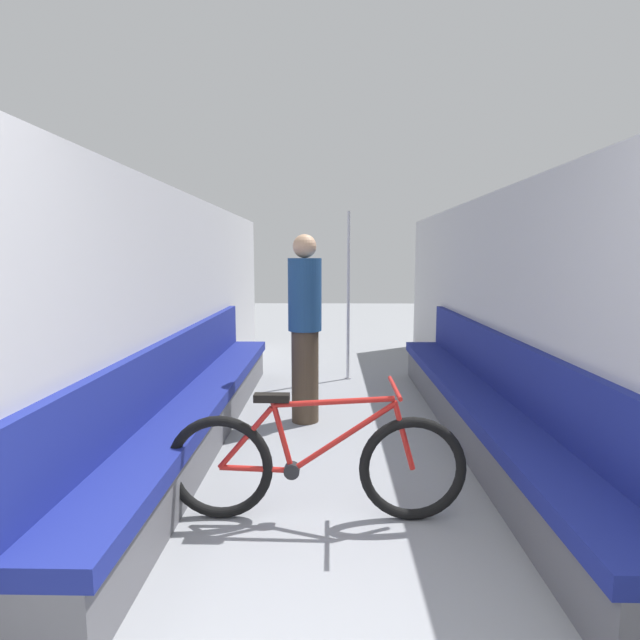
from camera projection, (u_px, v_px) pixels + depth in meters
The scene contains 7 objects.
wall_left at pixel (162, 317), 3.91m from camera, with size 0.10×8.97×2.06m, color #B2B2B7.
wall_right at pixel (519, 318), 3.86m from camera, with size 0.10×8.97×2.06m, color #B2B2B7.
bench_seat_row_left at pixel (198, 406), 4.07m from camera, with size 0.44×4.66×0.88m.
bench_seat_row_right at pixel (481, 408), 4.02m from camera, with size 0.44×4.66×0.88m.
bicycle at pixel (315, 465), 2.84m from camera, with size 1.71×0.46×0.79m.
grab_pole_near at pixel (348, 299), 6.05m from camera, with size 0.08×0.08×2.04m.
passenger_standing at pixel (305, 326), 4.48m from camera, with size 0.30×0.30×1.70m.
Camera 1 is at (-0.07, -0.97, 1.51)m, focal length 28.00 mm.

